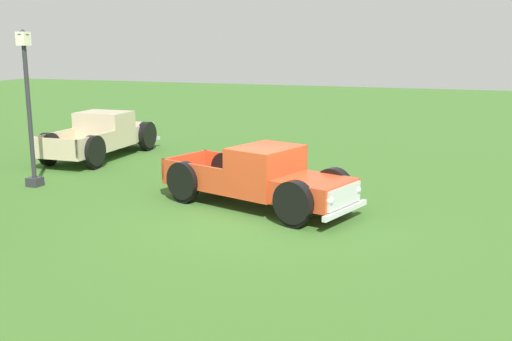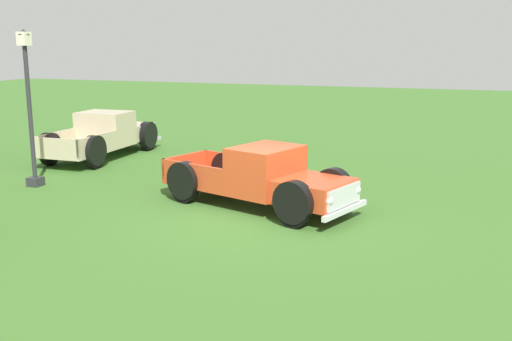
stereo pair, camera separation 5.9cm
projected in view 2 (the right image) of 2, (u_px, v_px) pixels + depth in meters
The scene contains 4 objects.
ground_plane at pixel (252, 218), 13.73m from camera, with size 80.00×80.00×0.00m, color #3D6B28.
pickup_truck_foreground at pixel (268, 180), 14.34m from camera, with size 3.25×5.26×1.52m.
pickup_truck_behind_left at pixel (107, 135), 21.00m from camera, with size 5.12×2.04×1.56m.
lamp_post_near at pixel (29, 106), 16.28m from camera, with size 0.36×0.36×4.28m.
Camera 2 is at (-12.39, -4.52, 4.00)m, focal length 42.01 mm.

